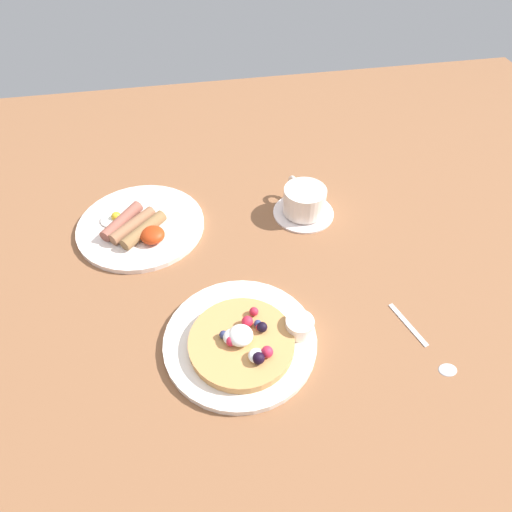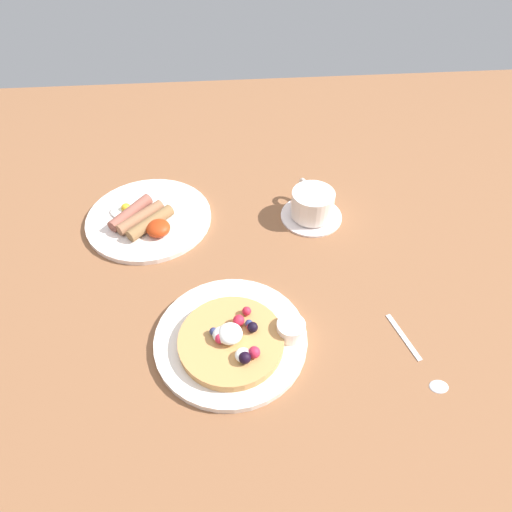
% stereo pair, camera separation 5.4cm
% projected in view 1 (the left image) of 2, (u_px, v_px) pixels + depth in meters
% --- Properties ---
extents(ground_plane, '(1.92, 1.48, 0.03)m').
position_uv_depth(ground_plane, '(248.00, 267.00, 0.85)').
color(ground_plane, brown).
extents(pancake_plate, '(0.24, 0.24, 0.01)m').
position_uv_depth(pancake_plate, '(240.00, 341.00, 0.72)').
color(pancake_plate, white).
rests_on(pancake_plate, ground_plane).
extents(pancake_with_berries, '(0.16, 0.16, 0.04)m').
position_uv_depth(pancake_with_berries, '(242.00, 342.00, 0.70)').
color(pancake_with_berries, tan).
rests_on(pancake_with_berries, pancake_plate).
extents(syrup_ramekin, '(0.04, 0.04, 0.03)m').
position_uv_depth(syrup_ramekin, '(300.00, 326.00, 0.71)').
color(syrup_ramekin, white).
rests_on(syrup_ramekin, pancake_plate).
extents(breakfast_plate, '(0.25, 0.25, 0.01)m').
position_uv_depth(breakfast_plate, '(141.00, 226.00, 0.90)').
color(breakfast_plate, white).
rests_on(breakfast_plate, ground_plane).
extents(fried_breakfast, '(0.13, 0.13, 0.03)m').
position_uv_depth(fried_breakfast, '(135.00, 227.00, 0.88)').
color(fried_breakfast, brown).
rests_on(fried_breakfast, breakfast_plate).
extents(coffee_saucer, '(0.12, 0.12, 0.01)m').
position_uv_depth(coffee_saucer, '(303.00, 212.00, 0.93)').
color(coffee_saucer, white).
rests_on(coffee_saucer, ground_plane).
extents(coffee_cup, '(0.08, 0.11, 0.05)m').
position_uv_depth(coffee_cup, '(304.00, 200.00, 0.91)').
color(coffee_cup, white).
rests_on(coffee_cup, coffee_saucer).
extents(teaspoon, '(0.06, 0.14, 0.01)m').
position_uv_depth(teaspoon, '(433.00, 352.00, 0.71)').
color(teaspoon, silver).
rests_on(teaspoon, ground_plane).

